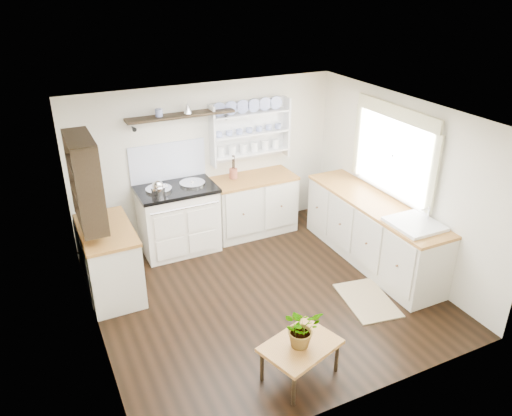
% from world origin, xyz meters
% --- Properties ---
extents(floor, '(4.00, 3.80, 0.01)m').
position_xyz_m(floor, '(0.00, 0.00, 0.00)').
color(floor, black).
rests_on(floor, ground).
extents(wall_back, '(4.00, 0.02, 2.30)m').
position_xyz_m(wall_back, '(0.00, 1.90, 1.15)').
color(wall_back, beige).
rests_on(wall_back, ground).
extents(wall_right, '(0.02, 3.80, 2.30)m').
position_xyz_m(wall_right, '(2.00, 0.00, 1.15)').
color(wall_right, beige).
rests_on(wall_right, ground).
extents(wall_left, '(0.02, 3.80, 2.30)m').
position_xyz_m(wall_left, '(-2.00, 0.00, 1.15)').
color(wall_left, beige).
rests_on(wall_left, ground).
extents(ceiling, '(4.00, 3.80, 0.01)m').
position_xyz_m(ceiling, '(0.00, 0.00, 2.30)').
color(ceiling, white).
rests_on(ceiling, wall_back).
extents(window, '(0.08, 1.55, 1.22)m').
position_xyz_m(window, '(1.95, 0.15, 1.56)').
color(window, white).
rests_on(window, wall_right).
extents(aga_cooker, '(1.09, 0.76, 1.01)m').
position_xyz_m(aga_cooker, '(-0.60, 1.57, 0.50)').
color(aga_cooker, white).
rests_on(aga_cooker, floor).
extents(back_cabinets, '(1.27, 0.63, 0.90)m').
position_xyz_m(back_cabinets, '(0.60, 1.60, 0.46)').
color(back_cabinets, beige).
rests_on(back_cabinets, floor).
extents(right_cabinets, '(0.62, 2.43, 0.90)m').
position_xyz_m(right_cabinets, '(1.70, 0.10, 0.46)').
color(right_cabinets, beige).
rests_on(right_cabinets, floor).
extents(belfast_sink, '(0.55, 0.60, 0.45)m').
position_xyz_m(belfast_sink, '(1.70, -0.65, 0.80)').
color(belfast_sink, white).
rests_on(belfast_sink, right_cabinets).
extents(left_cabinets, '(0.62, 1.13, 0.90)m').
position_xyz_m(left_cabinets, '(-1.70, 0.90, 0.46)').
color(left_cabinets, beige).
rests_on(left_cabinets, floor).
extents(plate_rack, '(1.20, 0.22, 0.90)m').
position_xyz_m(plate_rack, '(0.65, 1.86, 1.56)').
color(plate_rack, white).
rests_on(plate_rack, wall_back).
extents(high_shelf, '(1.50, 0.29, 0.16)m').
position_xyz_m(high_shelf, '(-0.40, 1.78, 1.91)').
color(high_shelf, black).
rests_on(high_shelf, wall_back).
extents(left_shelving, '(0.28, 0.80, 1.05)m').
position_xyz_m(left_shelving, '(-1.84, 0.90, 1.55)').
color(left_shelving, black).
rests_on(left_shelving, wall_left).
extents(kettle, '(0.19, 0.19, 0.23)m').
position_xyz_m(kettle, '(-0.88, 1.45, 1.05)').
color(kettle, silver).
rests_on(kettle, aga_cooker).
extents(utensil_crock, '(0.12, 0.12, 0.14)m').
position_xyz_m(utensil_crock, '(0.31, 1.68, 0.98)').
color(utensil_crock, brown).
rests_on(utensil_crock, back_cabinets).
extents(center_table, '(0.86, 0.72, 0.40)m').
position_xyz_m(center_table, '(-0.31, -1.40, 0.35)').
color(center_table, brown).
rests_on(center_table, floor).
extents(potted_plant, '(0.38, 0.34, 0.41)m').
position_xyz_m(potted_plant, '(-0.31, -1.40, 0.60)').
color(potted_plant, '#3F7233').
rests_on(potted_plant, center_table).
extents(floor_rug, '(0.68, 0.93, 0.02)m').
position_xyz_m(floor_rug, '(1.08, -0.68, 0.01)').
color(floor_rug, '#89734F').
rests_on(floor_rug, floor).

